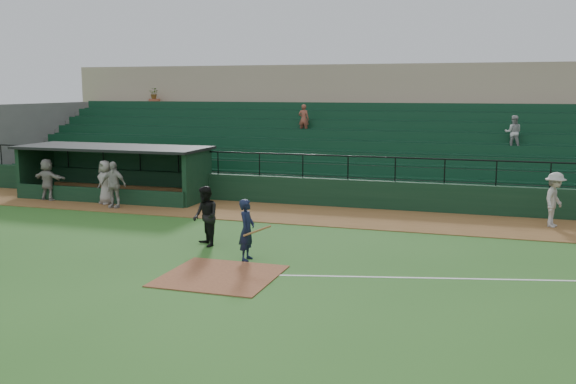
% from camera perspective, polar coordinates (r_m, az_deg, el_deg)
% --- Properties ---
extents(ground, '(90.00, 90.00, 0.00)m').
position_cam_1_polar(ground, '(18.63, -4.75, -6.57)').
color(ground, '#25551B').
rests_on(ground, ground).
extents(warning_track, '(40.00, 4.00, 0.03)m').
position_cam_1_polar(warning_track, '(26.00, 2.03, -2.02)').
color(warning_track, brown).
rests_on(warning_track, ground).
extents(home_plate_dirt, '(3.00, 3.00, 0.03)m').
position_cam_1_polar(home_plate_dirt, '(17.75, -6.00, -7.34)').
color(home_plate_dirt, brown).
rests_on(home_plate_dirt, ground).
extents(foul_line, '(17.49, 4.44, 0.01)m').
position_cam_1_polar(foul_line, '(18.47, 20.61, -7.25)').
color(foul_line, white).
rests_on(foul_line, ground).
extents(stadium_structure, '(38.00, 13.08, 6.40)m').
position_cam_1_polar(stadium_structure, '(33.84, 5.97, 4.42)').
color(stadium_structure, black).
rests_on(stadium_structure, ground).
extents(dugout, '(8.90, 3.20, 2.42)m').
position_cam_1_polar(dugout, '(31.21, -14.64, 2.00)').
color(dugout, black).
rests_on(dugout, ground).
extents(batter_at_plate, '(1.03, 0.71, 1.83)m').
position_cam_1_polar(batter_at_plate, '(19.11, -3.64, -3.34)').
color(batter_at_plate, black).
rests_on(batter_at_plate, ground).
extents(umpire, '(1.18, 1.19, 1.94)m').
position_cam_1_polar(umpire, '(20.93, -7.27, -2.14)').
color(umpire, black).
rests_on(umpire, ground).
extents(runner, '(1.14, 1.47, 2.01)m').
position_cam_1_polar(runner, '(25.42, 22.39, -0.63)').
color(runner, '#ACA7A1').
rests_on(runner, warning_track).
extents(dugout_player_a, '(1.15, 0.49, 1.96)m').
position_cam_1_polar(dugout_player_a, '(28.33, -15.09, 0.63)').
color(dugout_player_a, '#A8A39D').
rests_on(dugout_player_a, warning_track).
extents(dugout_player_b, '(1.11, 0.97, 1.91)m').
position_cam_1_polar(dugout_player_b, '(29.38, -15.76, 0.84)').
color(dugout_player_b, gray).
rests_on(dugout_player_b, warning_track).
extents(dugout_player_c, '(1.80, 0.78, 1.88)m').
position_cam_1_polar(dugout_player_c, '(31.19, -20.39, 1.05)').
color(dugout_player_c, '#A49F99').
rests_on(dugout_player_c, warning_track).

